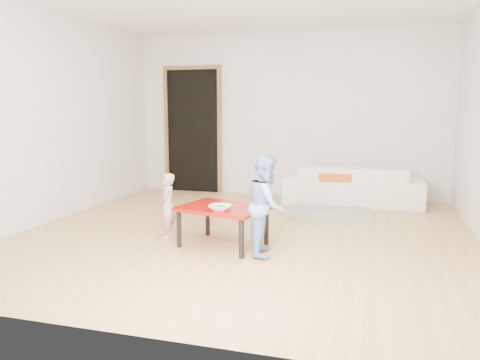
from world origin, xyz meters
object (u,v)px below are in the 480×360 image
at_px(child_pink, 167,206).
at_px(child_blue, 267,205).
at_px(bowl, 220,208).
at_px(red_table, 223,226).
at_px(basin, 246,210).
at_px(sofa, 352,185).

relative_size(child_pink, child_blue, 0.73).
xyz_separation_m(bowl, child_blue, (0.45, 0.06, 0.04)).
relative_size(red_table, basin, 2.02).
distance_m(sofa, basin, 1.73).
bearing_deg(child_blue, bowl, 88.60).
xyz_separation_m(red_table, bowl, (0.04, -0.20, 0.24)).
xyz_separation_m(red_table, child_blue, (0.49, -0.15, 0.28)).
distance_m(child_pink, child_blue, 1.22).
bearing_deg(child_pink, basin, 142.60).
relative_size(sofa, red_table, 2.37).
relative_size(sofa, bowl, 8.91).
height_order(sofa, bowl, sofa).
distance_m(child_blue, basin, 1.79).
distance_m(sofa, child_pink, 3.04).
bearing_deg(child_pink, bowl, 48.90).
bearing_deg(red_table, child_blue, -16.47).
distance_m(bowl, basin, 1.72).
bearing_deg(sofa, child_pink, 50.65).
relative_size(red_table, bowl, 3.75).
bearing_deg(basin, child_blue, -67.88).
xyz_separation_m(sofa, red_table, (-1.17, -2.54, -0.08)).
distance_m(bowl, child_pink, 0.81).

